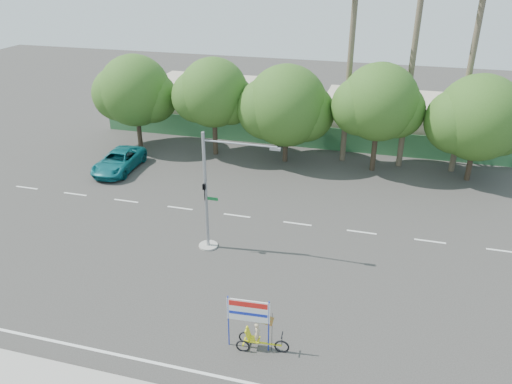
# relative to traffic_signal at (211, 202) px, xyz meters

# --- Properties ---
(ground) EXTENTS (120.00, 120.00, 0.00)m
(ground) POSITION_rel_traffic_signal_xyz_m (2.20, -3.98, -2.92)
(ground) COLOR #33302D
(ground) RESTS_ON ground
(fence) EXTENTS (38.00, 0.08, 2.00)m
(fence) POSITION_rel_traffic_signal_xyz_m (2.20, 17.52, -1.92)
(fence) COLOR #336B3D
(fence) RESTS_ON ground
(building_left) EXTENTS (12.00, 8.00, 4.00)m
(building_left) POSITION_rel_traffic_signal_xyz_m (-7.80, 22.02, -0.92)
(building_left) COLOR #C1B399
(building_left) RESTS_ON ground
(building_right) EXTENTS (14.00, 8.00, 3.60)m
(building_right) POSITION_rel_traffic_signal_xyz_m (10.20, 22.02, -1.12)
(building_right) COLOR #C1B399
(building_right) RESTS_ON ground
(tree_far_left) EXTENTS (7.14, 6.00, 7.96)m
(tree_far_left) POSITION_rel_traffic_signal_xyz_m (-11.85, 14.02, 1.84)
(tree_far_left) COLOR #473828
(tree_far_left) RESTS_ON ground
(tree_left) EXTENTS (6.66, 5.60, 8.07)m
(tree_left) POSITION_rel_traffic_signal_xyz_m (-4.85, 14.02, 2.14)
(tree_left) COLOR #473828
(tree_left) RESTS_ON ground
(tree_center) EXTENTS (7.62, 6.40, 7.85)m
(tree_center) POSITION_rel_traffic_signal_xyz_m (1.14, 14.02, 1.55)
(tree_center) COLOR #473828
(tree_center) RESTS_ON ground
(tree_right) EXTENTS (6.90, 5.80, 8.36)m
(tree_right) POSITION_rel_traffic_signal_xyz_m (8.15, 14.02, 2.32)
(tree_right) COLOR #473828
(tree_right) RESTS_ON ground
(tree_far_right) EXTENTS (7.38, 6.20, 7.94)m
(tree_far_right) POSITION_rel_traffic_signal_xyz_m (15.15, 14.02, 1.73)
(tree_far_right) COLOR #473828
(tree_far_right) RESTS_ON ground
(palm_tall) EXTENTS (3.73, 3.79, 17.45)m
(palm_tall) POSITION_rel_traffic_signal_xyz_m (10.20, 15.52, 7.55)
(palm_tall) COLOR #70604C
(palm_tall) RESTS_ON ground
(palm_mid) EXTENTS (3.73, 3.79, 15.45)m
(palm_mid) POSITION_rel_traffic_signal_xyz_m (14.20, 15.52, 6.48)
(palm_mid) COLOR #70604C
(palm_mid) RESTS_ON ground
(palm_short) EXTENTS (3.73, 3.79, 14.45)m
(palm_short) POSITION_rel_traffic_signal_xyz_m (5.70, 15.52, 5.94)
(palm_short) COLOR #70604C
(palm_short) RESTS_ON ground
(traffic_signal) EXTENTS (4.72, 1.10, 7.00)m
(traffic_signal) POSITION_rel_traffic_signal_xyz_m (0.00, 0.00, 0.00)
(traffic_signal) COLOR gray
(traffic_signal) RESTS_ON ground
(trike_billboard) EXTENTS (2.70, 0.66, 2.65)m
(trike_billboard) POSITION_rel_traffic_signal_xyz_m (4.50, -7.24, -1.85)
(trike_billboard) COLOR black
(trike_billboard) RESTS_ON ground
(pickup_truck) EXTENTS (2.82, 5.68, 1.55)m
(pickup_truck) POSITION_rel_traffic_signal_xyz_m (-10.90, 8.72, -2.15)
(pickup_truck) COLOR #0F656D
(pickup_truck) RESTS_ON ground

